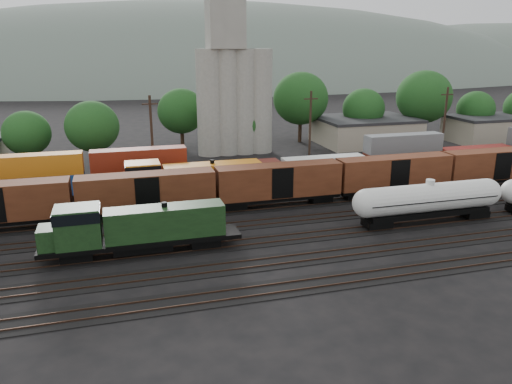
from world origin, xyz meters
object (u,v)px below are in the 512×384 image
object	(u,v)px
tank_car_a	(429,199)
orange_locomotive	(185,180)
grain_silo	(234,89)
green_locomotive	(130,228)

from	to	relation	value
tank_car_a	orange_locomotive	xyz separation A→B (m)	(-24.12, 15.00, 0.07)
tank_car_a	orange_locomotive	distance (m)	28.40
orange_locomotive	grain_silo	size ratio (longest dim) A/B	0.69
tank_car_a	green_locomotive	bearing A→B (deg)	-180.00
tank_car_a	grain_silo	bearing A→B (deg)	105.93
tank_car_a	orange_locomotive	world-z (taller)	orange_locomotive
green_locomotive	orange_locomotive	xyz separation A→B (m)	(7.17, 15.00, 0.11)
orange_locomotive	green_locomotive	bearing A→B (deg)	-115.54
orange_locomotive	grain_silo	bearing A→B (deg)	64.48
green_locomotive	tank_car_a	size ratio (longest dim) A/B	1.02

